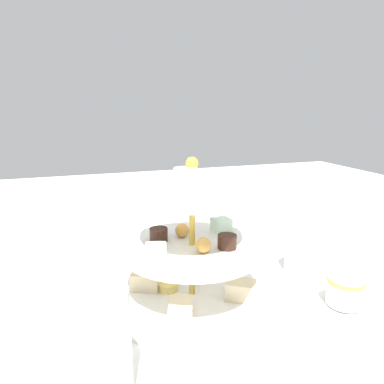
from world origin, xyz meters
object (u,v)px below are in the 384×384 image
teacup_with_saucer (345,293)px  butter_knife_left (47,277)px  tiered_serving_stand (192,258)px  water_glass_short_left (301,255)px  water_glass_tall_right (99,349)px

teacup_with_saucer → butter_knife_left: 0.53m
tiered_serving_stand → butter_knife_left: (0.24, -0.16, -0.07)m
tiered_serving_stand → water_glass_short_left: tiered_serving_stand is taller
water_glass_short_left → butter_knife_left: (0.47, -0.13, -0.03)m
tiered_serving_stand → butter_knife_left: tiered_serving_stand is taller
teacup_with_saucer → water_glass_short_left: bearing=-93.9°
water_glass_tall_right → teacup_with_saucer: bearing=-169.9°
water_glass_tall_right → teacup_with_saucer: (-0.38, -0.07, -0.04)m
tiered_serving_stand → teacup_with_saucer: tiered_serving_stand is taller
teacup_with_saucer → butter_knife_left: (0.46, -0.26, -0.02)m
butter_knife_left → water_glass_short_left: bearing=113.4°
water_glass_tall_right → water_glass_short_left: size_ratio=1.86×
water_glass_tall_right → teacup_with_saucer: 0.39m
tiered_serving_stand → teacup_with_saucer: (-0.22, 0.10, -0.05)m
water_glass_short_left → teacup_with_saucer: (0.01, 0.13, -0.01)m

